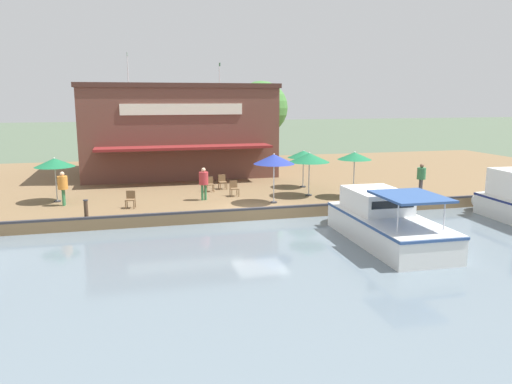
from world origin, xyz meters
The scene contains 19 objects.
ground_plane centered at (0.00, 0.00, 0.00)m, with size 220.00×220.00×0.00m, color #4C5B47.
quay_deck centered at (-11.00, 0.00, 0.30)m, with size 22.00×56.00×0.60m, color brown.
quay_edge_fender centered at (-0.10, 0.00, 0.65)m, with size 0.20×50.40×0.10m, color #2D2D33.
waterfront_restaurant centered at (-13.79, -2.64, 3.76)m, with size 10.75×13.18×8.47m.
patio_umbrella_far_corner centered at (-1.81, 5.79, 2.87)m, with size 1.85×1.85×2.52m.
patio_umbrella_by_entrance centered at (-2.79, 3.55, 2.74)m, with size 2.24×2.24×2.43m.
patio_umbrella_back_row centered at (-5.43, 4.15, 2.62)m, with size 1.91×1.91×2.28m.
patio_umbrella_mid_patio_right centered at (-1.41, 1.11, 2.89)m, with size 2.11×2.11×2.58m.
patio_umbrella_mid_patio_left centered at (-4.51, -9.83, 2.67)m, with size 2.04×2.04×2.34m.
cafe_chair_beside_entrance centered at (-5.43, -1.60, 1.08)m, with size 0.44×0.44×0.85m.
cafe_chair_back_row_seat centered at (-3.72, -0.51, 1.08)m, with size 0.46×0.46×0.85m.
cafe_chair_under_first_umbrella centered at (-6.05, -0.73, 1.08)m, with size 0.47×0.47×0.85m.
cafe_chair_far_corner_seat centered at (-2.03, -6.11, 1.08)m, with size 0.51×0.51×0.85m.
person_near_entrance centered at (-3.03, -2.30, 1.70)m, with size 0.49×0.49×1.74m.
person_at_quay_edge centered at (-1.81, 9.95, 1.67)m, with size 0.48×0.48×1.71m.
person_mid_patio centered at (-3.45, -9.38, 1.69)m, with size 0.49×0.49×1.74m.
motorboat_nearest_quay centered at (4.27, 4.11, 0.86)m, with size 7.95×2.85×2.32m.
mooring_post centered at (-0.35, -8.08, 1.03)m, with size 0.22×0.22×0.85m.
tree_upstream_bank centered at (-19.60, 5.19, 4.97)m, with size 4.89×4.66×6.83m.
Camera 1 is at (22.92, -6.11, 5.99)m, focal length 35.00 mm.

